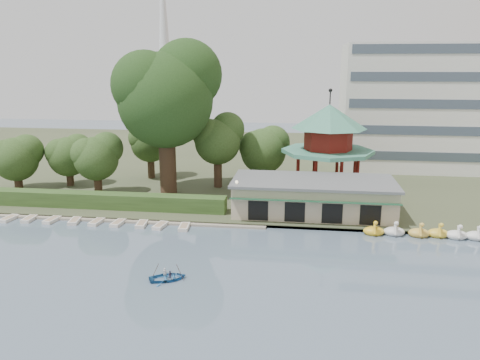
% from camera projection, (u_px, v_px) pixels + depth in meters
% --- Properties ---
extents(ground_plane, '(220.00, 220.00, 0.00)m').
position_uv_depth(ground_plane, '(181.00, 302.00, 34.82)').
color(ground_plane, slate).
rests_on(ground_plane, ground).
extents(shore, '(220.00, 70.00, 0.40)m').
position_uv_depth(shore, '(254.00, 161.00, 84.79)').
color(shore, '#424930').
rests_on(shore, ground).
extents(embankment, '(220.00, 0.60, 0.30)m').
position_uv_depth(embankment, '(221.00, 224.00, 51.42)').
color(embankment, gray).
rests_on(embankment, ground).
extents(dock, '(34.00, 1.60, 0.24)m').
position_uv_depth(dock, '(117.00, 220.00, 52.88)').
color(dock, gray).
rests_on(dock, ground).
extents(boathouse, '(18.60, 9.39, 3.90)m').
position_uv_depth(boathouse, '(313.00, 196.00, 54.10)').
color(boathouse, tan).
rests_on(boathouse, shore).
extents(pavilion, '(12.40, 12.40, 13.50)m').
position_uv_depth(pavilion, '(328.00, 139.00, 62.25)').
color(pavilion, tan).
rests_on(pavilion, shore).
extents(office_building, '(38.00, 18.00, 20.00)m').
position_uv_depth(office_building, '(454.00, 112.00, 75.39)').
color(office_building, silver).
rests_on(office_building, shore).
extents(broadcast_tower, '(8.00, 8.00, 96.00)m').
position_uv_depth(broadcast_tower, '(163.00, 16.00, 166.70)').
color(broadcast_tower, silver).
rests_on(broadcast_tower, ground).
extents(hedge, '(30.00, 2.00, 1.80)m').
position_uv_depth(hedge, '(103.00, 200.00, 56.16)').
color(hedge, '#324E20').
rests_on(hedge, shore).
extents(lamp_post, '(0.36, 0.36, 4.28)m').
position_uv_depth(lamp_post, '(237.00, 192.00, 52.10)').
color(lamp_post, black).
rests_on(lamp_post, shore).
extents(big_tree, '(13.49, 12.57, 20.09)m').
position_uv_depth(big_tree, '(167.00, 92.00, 59.77)').
color(big_tree, '#3A281C').
rests_on(big_tree, shore).
extents(small_trees, '(39.93, 16.35, 10.43)m').
position_uv_depth(small_trees, '(150.00, 148.00, 65.46)').
color(small_trees, '#3A281C').
rests_on(small_trees, shore).
extents(swan_boats, '(12.22, 2.07, 1.92)m').
position_uv_depth(swan_boats, '(426.00, 233.00, 47.85)').
color(swan_boats, yellow).
rests_on(swan_boats, ground).
extents(moored_rowboats, '(24.37, 2.76, 0.36)m').
position_uv_depth(moored_rowboats, '(84.00, 222.00, 51.99)').
color(moored_rowboats, silver).
rests_on(moored_rowboats, ground).
extents(rowboat_with_passengers, '(5.11, 4.48, 2.01)m').
position_uv_depth(rowboat_with_passengers, '(168.00, 275.00, 38.28)').
color(rowboat_with_passengers, '#2868A2').
rests_on(rowboat_with_passengers, ground).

